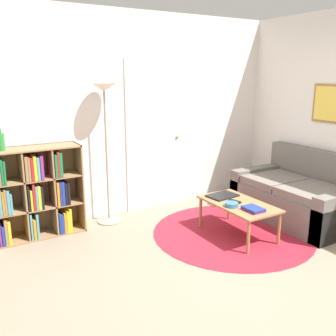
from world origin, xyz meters
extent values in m
plane|color=gray|center=(0.00, 0.00, 0.00)|extent=(14.00, 14.00, 0.00)
cube|color=silver|center=(0.00, 2.46, 1.30)|extent=(7.17, 0.05, 2.60)
cube|color=white|center=(0.30, 2.42, 1.01)|extent=(0.91, 0.02, 2.02)
sphere|color=tan|center=(0.61, 2.40, 0.97)|extent=(0.04, 0.04, 0.04)
cube|color=silver|center=(2.11, 1.22, 1.30)|extent=(0.05, 5.43, 2.60)
cube|color=olive|center=(2.07, 1.00, 1.46)|extent=(0.02, 0.67, 0.49)
cube|color=yellow|center=(2.06, 1.00, 1.46)|extent=(0.01, 0.61, 0.43)
cylinder|color=maroon|center=(0.60, 1.14, 0.00)|extent=(1.87, 1.87, 0.01)
cube|color=#936B47|center=(-0.87, 2.24, 0.52)|extent=(0.02, 0.34, 1.04)
cube|color=#936B47|center=(-1.35, 2.24, 1.03)|extent=(0.98, 0.34, 0.02)
cube|color=#936B47|center=(-1.35, 2.24, 0.01)|extent=(0.98, 0.34, 0.02)
cube|color=#936B47|center=(-1.35, 2.41, 0.52)|extent=(0.98, 0.02, 1.04)
cube|color=#936B47|center=(-1.51, 2.24, 0.52)|extent=(0.02, 0.32, 1.00)
cube|color=#936B47|center=(-1.19, 2.24, 0.52)|extent=(0.02, 0.32, 1.00)
cube|color=#936B47|center=(-1.35, 2.24, 0.35)|extent=(0.95, 0.32, 0.02)
cube|color=#936B47|center=(-1.35, 2.24, 0.69)|extent=(0.95, 0.32, 0.02)
cube|color=navy|center=(-1.77, 2.20, 0.13)|extent=(0.03, 0.24, 0.22)
cube|color=olive|center=(-1.74, 2.20, 0.16)|extent=(0.03, 0.25, 0.29)
cube|color=gold|center=(-1.71, 2.20, 0.15)|extent=(0.03, 0.23, 0.26)
cube|color=teal|center=(-1.48, 2.19, 0.17)|extent=(0.02, 0.21, 0.30)
cube|color=orange|center=(-1.45, 2.19, 0.13)|extent=(0.03, 0.21, 0.23)
cube|color=teal|center=(-1.41, 2.21, 0.16)|extent=(0.03, 0.25, 0.29)
cube|color=navy|center=(-1.16, 2.19, 0.14)|extent=(0.02, 0.22, 0.25)
cube|color=navy|center=(-1.13, 2.19, 0.13)|extent=(0.03, 0.21, 0.23)
cube|color=orange|center=(-1.10, 2.19, 0.14)|extent=(0.03, 0.22, 0.24)
cube|color=gold|center=(-1.07, 2.21, 0.15)|extent=(0.03, 0.26, 0.26)
cube|color=gold|center=(-1.04, 2.18, 0.16)|extent=(0.03, 0.20, 0.28)
cube|color=orange|center=(-1.74, 2.21, 0.49)|extent=(0.02, 0.25, 0.26)
cube|color=olive|center=(-1.71, 2.21, 0.50)|extent=(0.02, 0.26, 0.28)
cube|color=teal|center=(-1.69, 2.19, 0.50)|extent=(0.03, 0.21, 0.27)
cube|color=teal|center=(-1.66, 2.19, 0.47)|extent=(0.02, 0.21, 0.22)
cube|color=black|center=(-1.48, 2.21, 0.50)|extent=(0.02, 0.26, 0.29)
cube|color=gold|center=(-1.45, 2.18, 0.48)|extent=(0.02, 0.20, 0.23)
cube|color=#B21E23|center=(-1.42, 2.19, 0.51)|extent=(0.02, 0.21, 0.30)
cube|color=teal|center=(-1.40, 2.18, 0.49)|extent=(0.02, 0.20, 0.26)
cube|color=gold|center=(-1.37, 2.20, 0.50)|extent=(0.03, 0.23, 0.27)
cube|color=black|center=(-1.34, 2.20, 0.49)|extent=(0.03, 0.24, 0.25)
cube|color=orange|center=(-1.16, 2.21, 0.50)|extent=(0.03, 0.26, 0.28)
cube|color=navy|center=(-1.13, 2.18, 0.50)|extent=(0.02, 0.20, 0.27)
cube|color=navy|center=(-1.10, 2.20, 0.50)|extent=(0.03, 0.24, 0.27)
cube|color=black|center=(-1.07, 2.19, 0.49)|extent=(0.02, 0.22, 0.25)
cube|color=black|center=(-1.04, 2.21, 0.49)|extent=(0.02, 0.27, 0.25)
cube|color=#196B38|center=(-1.72, 2.19, 0.83)|extent=(0.02, 0.22, 0.27)
cube|color=#196B38|center=(-1.69, 2.20, 0.82)|extent=(0.02, 0.23, 0.25)
cube|color=olive|center=(-1.47, 2.22, 0.83)|extent=(0.03, 0.27, 0.28)
cube|color=olive|center=(-1.44, 2.20, 0.83)|extent=(0.02, 0.24, 0.27)
cube|color=#B21E23|center=(-1.42, 2.19, 0.82)|extent=(0.03, 0.22, 0.25)
cube|color=gold|center=(-1.38, 2.18, 0.83)|extent=(0.03, 0.20, 0.27)
cube|color=teal|center=(-1.35, 2.19, 0.82)|extent=(0.03, 0.22, 0.25)
cube|color=#7F287A|center=(-1.31, 2.19, 0.83)|extent=(0.03, 0.21, 0.26)
cube|color=#196B38|center=(-1.16, 2.21, 0.83)|extent=(0.03, 0.26, 0.26)
cube|color=#B21E23|center=(-1.13, 2.18, 0.84)|extent=(0.02, 0.20, 0.29)
cube|color=#196B38|center=(-1.11, 2.19, 0.84)|extent=(0.03, 0.22, 0.28)
cylinder|color=gray|center=(-0.51, 2.22, 0.01)|extent=(0.30, 0.30, 0.01)
cylinder|color=gray|center=(-0.51, 2.22, 0.86)|extent=(0.02, 0.02, 1.63)
cone|color=white|center=(-0.51, 2.22, 1.68)|extent=(0.31, 0.31, 0.10)
cube|color=#66605B|center=(1.60, 1.10, 0.20)|extent=(0.93, 1.51, 0.40)
cube|color=#66605B|center=(1.98, 1.10, 0.43)|extent=(0.16, 1.51, 0.86)
cube|color=#66605B|center=(1.60, 1.77, 0.27)|extent=(0.93, 0.16, 0.54)
cube|color=slate|center=(1.52, 0.80, 0.45)|extent=(0.73, 0.57, 0.10)
cube|color=slate|center=(1.52, 1.39, 0.45)|extent=(0.73, 0.57, 0.10)
cube|color=#996B42|center=(0.61, 1.08, 0.38)|extent=(0.53, 0.93, 0.02)
cylinder|color=#996B42|center=(0.39, 0.65, 0.19)|extent=(0.04, 0.04, 0.37)
cylinder|color=#996B42|center=(0.39, 1.50, 0.19)|extent=(0.04, 0.04, 0.37)
cylinder|color=#996B42|center=(0.84, 0.65, 0.19)|extent=(0.04, 0.04, 0.37)
cylinder|color=#996B42|center=(0.84, 1.50, 0.19)|extent=(0.04, 0.04, 0.37)
cube|color=black|center=(0.60, 1.35, 0.41)|extent=(0.37, 0.28, 0.02)
cylinder|color=teal|center=(0.46, 1.02, 0.42)|extent=(0.15, 0.15, 0.05)
cube|color=#7F287A|center=(0.58, 0.80, 0.41)|extent=(0.17, 0.22, 0.02)
cube|color=navy|center=(0.57, 0.79, 0.43)|extent=(0.17, 0.22, 0.02)
cube|color=black|center=(0.59, 1.11, 0.41)|extent=(0.09, 0.15, 0.02)
cylinder|color=#2D8438|center=(-1.68, 2.23, 1.13)|extent=(0.08, 0.08, 0.19)
cylinder|color=#2D8438|center=(-1.68, 2.23, 1.25)|extent=(0.03, 0.03, 0.05)
camera|label=1|loc=(-2.15, -1.99, 1.83)|focal=40.00mm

